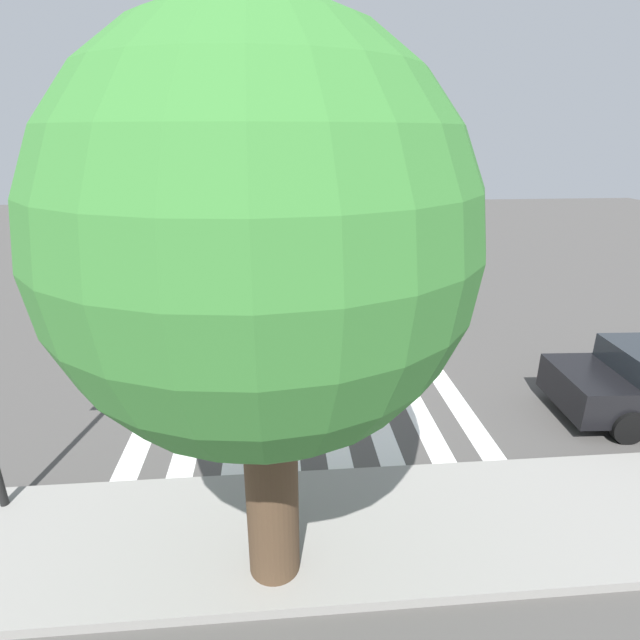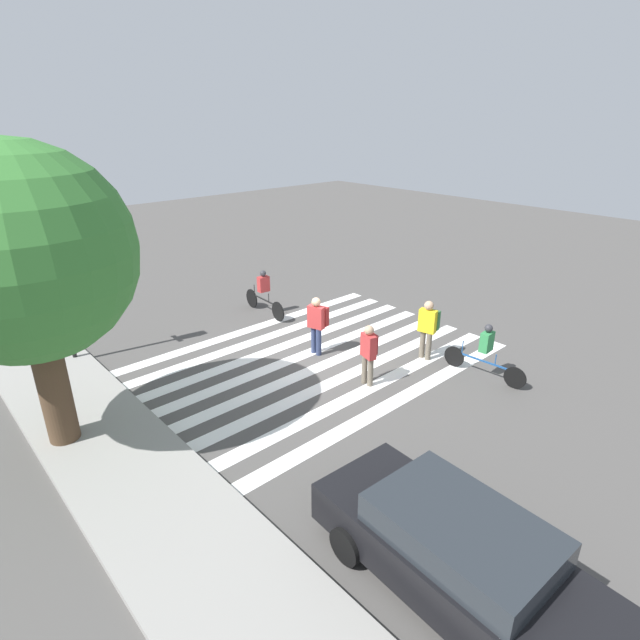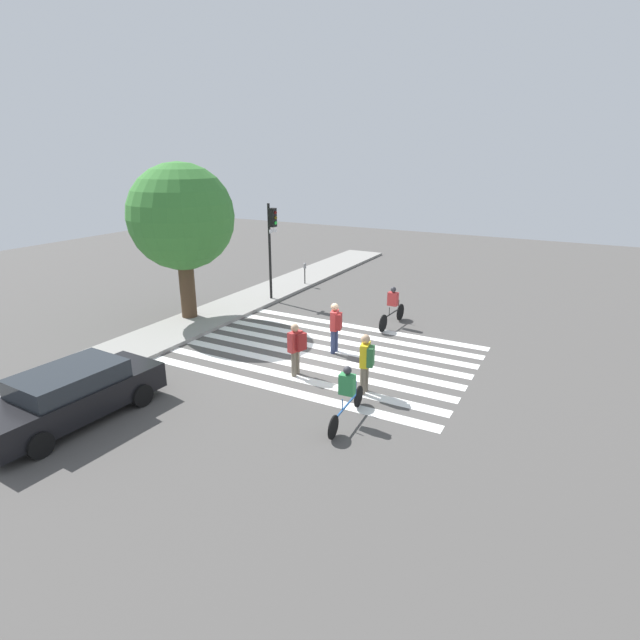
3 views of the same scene
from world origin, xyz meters
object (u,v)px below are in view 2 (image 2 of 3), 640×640
Objects in this scene: street_tree at (23,256)px; cyclist_far_lane at (486,349)px; pedestrian_adult_tall_backpack at (317,321)px; pedestrian_child_with_backpack at (369,350)px; cyclist_mid_street at (264,291)px; traffic_light at (59,255)px; car_parked_far_curb at (458,554)px; pedestrian_adult_yellow_jacket at (428,325)px; parking_meter at (38,303)px.

cyclist_far_lane is at bearing -115.58° from street_tree.
pedestrian_child_with_backpack is at bearing 158.65° from pedestrian_adult_tall_backpack.
street_tree is 3.56× the size of pedestrian_adult_tall_backpack.
cyclist_far_lane is at bearing -164.66° from cyclist_mid_street.
traffic_light is at bearing -21.86° from street_tree.
traffic_light is 12.24m from car_parked_far_curb.
cyclist_far_lane is (-8.56, -7.92, -2.35)m from traffic_light.
pedestrian_adult_yellow_jacket is 0.76× the size of cyclist_far_lane.
car_parked_far_curb is at bearing -157.96° from street_tree.
cyclist_mid_street is at bearing -121.75° from parking_meter.
pedestrian_child_with_backpack reaches higher than cyclist_far_lane.
car_parked_far_curb is at bearing 159.64° from pedestrian_child_with_backpack.
pedestrian_child_with_backpack is (-6.68, -5.28, -2.20)m from traffic_light.
car_parked_far_curb is (-15.11, -1.72, -0.19)m from parking_meter.
cyclist_mid_street is (-3.94, -6.37, -0.07)m from parking_meter.
parking_meter is 14.28m from cyclist_far_lane.
pedestrian_adult_tall_backpack reaches higher than cyclist_mid_street.
traffic_light is 0.96× the size of car_parked_far_curb.
street_tree is 9.20m from car_parked_far_curb.
street_tree is 11.09m from cyclist_far_lane.
pedestrian_adult_yellow_jacket is at bearing -163.35° from cyclist_mid_street.
pedestrian_child_with_backpack is at bearing -111.31° from street_tree.
pedestrian_adult_yellow_jacket is 0.38× the size of car_parked_far_curb.
parking_meter is at bearing 30.35° from cyclist_far_lane.
parking_meter is 11.30m from pedestrian_child_with_backpack.
street_tree reaches higher than pedestrian_adult_yellow_jacket.
pedestrian_child_with_backpack is at bearing 174.16° from cyclist_mid_street.
car_parked_far_curb is at bearing -172.39° from traffic_light.
traffic_light is at bearing 86.73° from cyclist_mid_street.
street_tree reaches higher than car_parked_far_curb.
street_tree is 2.64× the size of cyclist_mid_street.
street_tree is at bearing 158.14° from traffic_light.
pedestrian_child_with_backpack is (-9.91, -5.42, 0.07)m from parking_meter.
parking_meter is 8.09m from street_tree.
pedestrian_adult_tall_backpack is 0.38× the size of car_parked_far_curb.
traffic_light is 1.88× the size of cyclist_mid_street.
pedestrian_adult_yellow_jacket reaches higher than pedestrian_adult_tall_backpack.
traffic_light is 0.71× the size of street_tree.
pedestrian_child_with_backpack is 0.71× the size of cyclist_far_lane.
car_parked_far_curb is (-11.17, 4.65, -0.12)m from cyclist_mid_street.
pedestrian_adult_yellow_jacket reaches higher than cyclist_far_lane.
cyclist_mid_street is at bearing -96.52° from traffic_light.
cyclist_far_lane is at bearing 174.26° from pedestrian_adult_yellow_jacket.
cyclist_far_lane is 0.99× the size of cyclist_mid_street.
street_tree is at bearing 115.97° from cyclist_mid_street.
pedestrian_child_with_backpack is (-2.27, 0.22, -0.05)m from pedestrian_adult_tall_backpack.
street_tree is 2.67× the size of cyclist_far_lane.
pedestrian_adult_tall_backpack is 2.29m from pedestrian_child_with_backpack.
traffic_light is 2.67× the size of pedestrian_child_with_backpack.
traffic_light is 6.70m from cyclist_mid_street.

